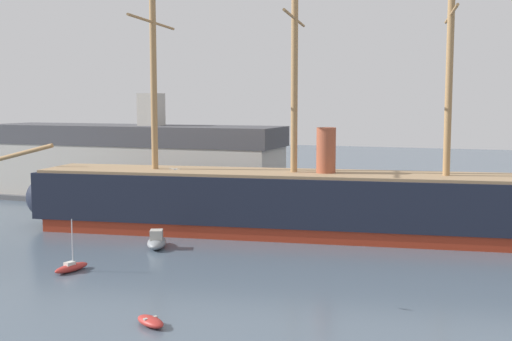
{
  "coord_description": "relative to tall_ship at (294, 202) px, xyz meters",
  "views": [
    {
      "loc": [
        20.76,
        -23.05,
        15.77
      ],
      "look_at": [
        -0.38,
        34.06,
        9.21
      ],
      "focal_mm": 45.49,
      "sensor_mm": 36.0,
      "label": 1
    }
  ],
  "objects": [
    {
      "name": "sailboat_mid_left",
      "position": [
        -14.46,
        -23.06,
        -3.52
      ],
      "size": [
        1.93,
        3.94,
        4.92
      ],
      "color": "#B22D28",
      "rests_on": "ground"
    },
    {
      "name": "seagull_in_flight",
      "position": [
        -0.85,
        -28.23,
        6.65
      ],
      "size": [
        1.09,
        0.41,
        0.13
      ],
      "color": "silver"
    },
    {
      "name": "dockside_warehouse_left",
      "position": [
        -31.43,
        16.29,
        2.04
      ],
      "size": [
        51.89,
        13.12,
        16.92
      ],
      "color": "#565659",
      "rests_on": "ground"
    },
    {
      "name": "tall_ship",
      "position": [
        0.0,
        0.0,
        0.0
      ],
      "size": [
        74.88,
        19.86,
        36.13
      ],
      "color": "maroon",
      "rests_on": "ground"
    },
    {
      "name": "dinghy_distant_centre",
      "position": [
        1.53,
        14.04,
        -3.59
      ],
      "size": [
        1.64,
        3.04,
        0.68
      ],
      "color": "#1E284C",
      "rests_on": "ground"
    },
    {
      "name": "dinghy_far_left",
      "position": [
        -26.13,
        6.56,
        -3.62
      ],
      "size": [
        1.97,
        2.91,
        0.63
      ],
      "color": "orange",
      "rests_on": "ground"
    },
    {
      "name": "dinghy_near_centre",
      "position": [
        -0.28,
        -33.4,
        -3.6
      ],
      "size": [
        3.07,
        2.47,
        0.67
      ],
      "color": "#B22D28",
      "rests_on": "ground"
    },
    {
      "name": "motorboat_alongside_bow",
      "position": [
        -11.8,
        -11.68,
        -3.23
      ],
      "size": [
        3.76,
        5.21,
        2.02
      ],
      "color": "gray",
      "rests_on": "ground"
    }
  ]
}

